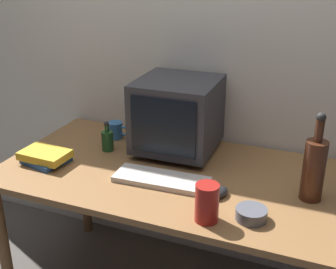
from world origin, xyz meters
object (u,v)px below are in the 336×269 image
mug (116,130)px  keyboard (162,179)px  book_stack (45,157)px  bottle_short (108,140)px  computer_mouse (219,192)px  cd_spindle (251,214)px  metal_canister (207,203)px  crt_monitor (177,115)px  bottle_tall (314,168)px

mug → keyboard: bearing=-40.2°
book_stack → mug: (0.17, 0.39, 0.01)m
bottle_short → book_stack: bearing=-130.7°
computer_mouse → cd_spindle: (0.16, -0.11, 0.00)m
cd_spindle → metal_canister: 0.18m
crt_monitor → bottle_tall: size_ratio=1.06×
keyboard → cd_spindle: bearing=-20.6°
mug → bottle_short: bearing=-76.3°
book_stack → cd_spindle: book_stack is taller
book_stack → mug: size_ratio=1.92×
cd_spindle → mug: bearing=149.7°
bottle_short → metal_canister: 0.77m
computer_mouse → mug: (-0.68, 0.38, 0.03)m
keyboard → bottle_tall: (0.61, 0.10, 0.13)m
bottle_short → computer_mouse: bearing=-19.3°
keyboard → crt_monitor: bearing=96.8°
book_stack → bottle_tall: bearing=6.5°
keyboard → bottle_tall: bottle_tall is taller
bottle_tall → mug: size_ratio=3.10×
computer_mouse → bottle_tall: bottle_tall is taller
bottle_tall → bottle_short: 1.00m
computer_mouse → bottle_short: size_ratio=0.64×
bottle_short → cd_spindle: size_ratio=1.30×
mug → cd_spindle: 0.98m
keyboard → bottle_short: bearing=149.5°
cd_spindle → book_stack: bearing=174.1°
crt_monitor → mug: bearing=175.4°
bottle_tall → mug: bearing=166.2°
keyboard → mug: 0.55m
crt_monitor → bottle_tall: (0.67, -0.22, -0.05)m
bottle_short → mug: 0.16m
keyboard → metal_canister: size_ratio=2.80×
cd_spindle → metal_canister: bearing=-155.9°
crt_monitor → keyboard: (0.05, -0.32, -0.18)m
cd_spindle → bottle_short: bearing=157.1°
computer_mouse → bottle_tall: (0.35, 0.12, 0.12)m
computer_mouse → cd_spindle: 0.20m
crt_monitor → metal_canister: bearing=-58.8°
computer_mouse → metal_canister: 0.19m
crt_monitor → bottle_short: size_ratio=2.54×
bottle_short → metal_canister: size_ratio=1.04×
crt_monitor → bottle_short: 0.38m
book_stack → cd_spindle: bearing=-5.9°
book_stack → keyboard: bearing=3.4°
bottle_short → crt_monitor: bearing=20.4°
keyboard → computer_mouse: (0.26, -0.02, 0.01)m
metal_canister → keyboard: bearing=142.3°
computer_mouse → book_stack: (-0.85, -0.01, 0.01)m
bottle_tall → book_stack: (-1.20, -0.14, -0.11)m
bottle_short → cd_spindle: (0.80, -0.34, -0.03)m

